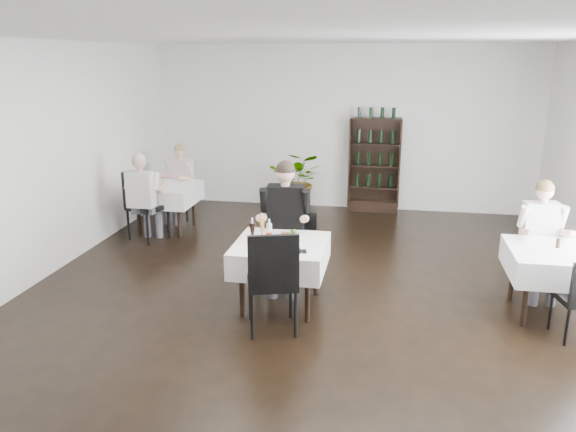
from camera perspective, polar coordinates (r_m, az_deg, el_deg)
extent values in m
plane|color=black|center=(6.59, 1.86, -9.23)|extent=(9.00, 9.00, 0.00)
plane|color=white|center=(5.95, 2.13, 17.85)|extent=(9.00, 9.00, 0.00)
plane|color=white|center=(10.50, 5.64, 8.87)|extent=(7.00, 0.00, 7.00)
plane|color=white|center=(7.44, -25.81, 4.31)|extent=(0.00, 9.00, 9.00)
cube|color=black|center=(10.57, 8.59, 1.06)|extent=(0.90, 0.28, 0.20)
cylinder|color=black|center=(6.24, -4.72, -7.21)|extent=(0.06, 0.06, 0.71)
cylinder|color=black|center=(6.89, -3.15, -4.84)|extent=(0.06, 0.06, 0.71)
cylinder|color=black|center=(6.10, 1.98, -7.72)|extent=(0.06, 0.06, 0.71)
cylinder|color=black|center=(6.77, 2.90, -5.25)|extent=(0.06, 0.06, 0.71)
cube|color=black|center=(6.35, -0.76, -3.07)|extent=(0.85, 0.85, 0.04)
cube|color=white|center=(6.39, -0.76, -4.00)|extent=(1.03, 1.03, 0.30)
cylinder|color=black|center=(9.28, -14.94, 0.19)|extent=(0.06, 0.06, 0.71)
cylinder|color=black|center=(9.87, -13.29, 1.26)|extent=(0.06, 0.06, 0.71)
cylinder|color=black|center=(9.01, -11.02, -0.02)|extent=(0.06, 0.06, 0.71)
cylinder|color=black|center=(9.62, -9.58, 1.09)|extent=(0.06, 0.06, 0.71)
cube|color=black|center=(9.35, -12.35, 2.86)|extent=(0.80, 0.80, 0.04)
cube|color=white|center=(9.37, -12.31, 2.21)|extent=(0.98, 0.98, 0.30)
cylinder|color=black|center=(6.52, 22.99, -7.45)|extent=(0.06, 0.06, 0.71)
cylinder|color=black|center=(7.14, 21.87, -5.29)|extent=(0.06, 0.06, 0.71)
cylinder|color=black|center=(7.31, 27.11, -5.44)|extent=(0.06, 0.06, 0.71)
cube|color=black|center=(6.79, 25.55, -3.45)|extent=(0.80, 0.80, 0.04)
cube|color=white|center=(6.82, 25.44, -4.33)|extent=(0.98, 0.98, 0.30)
imported|color=#2E5E20|center=(10.47, 1.00, 3.64)|extent=(1.00, 0.87, 1.10)
cylinder|color=black|center=(7.05, -0.65, -5.66)|extent=(0.03, 0.03, 0.41)
cylinder|color=black|center=(7.37, -0.06, -4.66)|extent=(0.03, 0.03, 0.41)
cylinder|color=black|center=(6.99, 2.18, -5.88)|extent=(0.03, 0.03, 0.41)
cylinder|color=black|center=(7.31, 2.65, -4.86)|extent=(0.03, 0.03, 0.41)
cube|color=black|center=(7.10, 1.04, -3.53)|extent=(0.42, 0.42, 0.06)
cube|color=black|center=(7.19, 1.33, -1.26)|extent=(0.41, 0.05, 0.44)
cylinder|color=black|center=(6.23, 0.28, -8.19)|extent=(0.04, 0.04, 0.51)
cylinder|color=black|center=(5.83, 0.77, -9.98)|extent=(0.04, 0.04, 0.51)
cylinder|color=black|center=(6.20, -3.85, -8.35)|extent=(0.04, 0.04, 0.51)
cylinder|color=black|center=(5.80, -3.67, -10.17)|extent=(0.04, 0.04, 0.51)
cube|color=black|center=(5.89, -1.64, -6.60)|extent=(0.63, 0.63, 0.08)
cube|color=black|center=(5.56, -1.48, -4.68)|extent=(0.51, 0.20, 0.56)
cylinder|color=black|center=(10.03, -12.15, 0.67)|extent=(0.03, 0.03, 0.41)
cylinder|color=black|center=(10.35, -11.44, 1.19)|extent=(0.03, 0.03, 0.41)
cylinder|color=black|center=(9.91, -10.24, 0.58)|extent=(0.03, 0.03, 0.41)
cylinder|color=black|center=(10.23, -9.59, 1.11)|extent=(0.03, 0.03, 0.41)
cube|color=black|center=(10.07, -10.93, 2.16)|extent=(0.41, 0.41, 0.06)
cube|color=black|center=(10.18, -10.64, 3.72)|extent=(0.41, 0.05, 0.44)
cylinder|color=black|center=(9.06, -12.05, -0.70)|extent=(0.04, 0.04, 0.50)
cylinder|color=black|center=(8.78, -14.08, -1.37)|extent=(0.04, 0.04, 0.50)
cylinder|color=black|center=(9.37, -13.89, -0.26)|extent=(0.04, 0.04, 0.50)
cylinder|color=black|center=(9.10, -15.90, -0.89)|extent=(0.04, 0.04, 0.50)
cube|color=black|center=(9.00, -14.10, 0.92)|extent=(0.66, 0.66, 0.08)
cube|color=black|center=(8.79, -15.33, 2.43)|extent=(0.48, 0.25, 0.54)
cylinder|color=black|center=(7.38, 23.68, -6.11)|extent=(0.03, 0.03, 0.40)
cylinder|color=black|center=(7.64, 22.26, -5.18)|extent=(0.03, 0.03, 0.40)
cylinder|color=black|center=(7.57, 25.87, -5.82)|extent=(0.03, 0.03, 0.40)
cylinder|color=black|center=(7.83, 24.41, -4.93)|extent=(0.03, 0.03, 0.40)
cube|color=black|center=(7.53, 24.25, -3.91)|extent=(0.51, 0.51, 0.06)
cube|color=black|center=(7.60, 23.70, -1.80)|extent=(0.39, 0.18, 0.43)
cylinder|color=black|center=(6.62, 25.11, -8.79)|extent=(0.03, 0.03, 0.41)
cylinder|color=black|center=(6.34, 26.47, -10.09)|extent=(0.03, 0.03, 0.41)
cube|color=#45464D|center=(6.79, -1.36, -2.78)|extent=(0.19, 0.48, 0.16)
cylinder|color=#45464D|center=(6.72, -1.55, -6.14)|extent=(0.12, 0.12, 0.54)
cube|color=#45464D|center=(6.76, 0.51, -2.84)|extent=(0.19, 0.48, 0.16)
cylinder|color=#45464D|center=(6.70, 0.34, -6.22)|extent=(0.12, 0.12, 0.54)
cube|color=black|center=(6.87, -0.24, 0.65)|extent=(0.46, 0.28, 0.61)
cylinder|color=tan|center=(6.62, -2.71, -0.17)|extent=(0.12, 0.35, 0.17)
cylinder|color=tan|center=(6.56, 1.70, -0.30)|extent=(0.12, 0.35, 0.17)
sphere|color=tan|center=(6.73, -0.27, 4.41)|extent=(0.23, 0.23, 0.23)
sphere|color=black|center=(6.73, -0.27, 4.69)|extent=(0.23, 0.23, 0.23)
cube|color=#45464D|center=(9.86, -11.72, 2.36)|extent=(0.24, 0.41, 0.13)
cylinder|color=#45464D|center=(9.81, -12.23, 0.48)|extent=(0.10, 0.10, 0.46)
cube|color=#45464D|center=(9.75, -10.86, 2.25)|extent=(0.24, 0.41, 0.13)
cylinder|color=#45464D|center=(9.70, -11.37, 0.34)|extent=(0.10, 0.10, 0.46)
cube|color=beige|center=(9.88, -10.75, 4.27)|extent=(0.42, 0.31, 0.51)
cylinder|color=tan|center=(9.82, -12.64, 3.98)|extent=(0.16, 0.30, 0.14)
cylinder|color=tan|center=(9.56, -10.64, 3.76)|extent=(0.16, 0.30, 0.14)
sphere|color=tan|center=(9.79, -10.94, 6.50)|extent=(0.20, 0.20, 0.20)
sphere|color=olive|center=(9.79, -10.95, 6.66)|extent=(0.20, 0.20, 0.20)
cube|color=#45464D|center=(8.87, -13.54, 0.87)|extent=(0.14, 0.41, 0.14)
cylinder|color=#45464D|center=(9.11, -12.98, -0.71)|extent=(0.11, 0.11, 0.48)
cube|color=#45464D|center=(8.95, -14.69, 0.92)|extent=(0.14, 0.41, 0.14)
cylinder|color=#45464D|center=(9.19, -14.11, -0.65)|extent=(0.11, 0.11, 0.48)
cube|color=silver|center=(8.67, -14.75, 2.63)|extent=(0.39, 0.22, 0.54)
cylinder|color=tan|center=(8.82, -12.71, 2.87)|extent=(0.08, 0.31, 0.15)
cylinder|color=tan|center=(9.00, -15.37, 2.95)|extent=(0.08, 0.31, 0.15)
sphere|color=tan|center=(8.60, -14.89, 5.33)|extent=(0.21, 0.21, 0.21)
sphere|color=beige|center=(8.60, -14.91, 5.52)|extent=(0.21, 0.21, 0.21)
cube|color=#45464D|center=(7.19, 23.63, -3.69)|extent=(0.18, 0.42, 0.14)
cylinder|color=#45464D|center=(7.13, 23.80, -6.51)|extent=(0.11, 0.11, 0.48)
cube|color=#45464D|center=(7.25, 25.10, -3.69)|extent=(0.18, 0.42, 0.14)
cylinder|color=#45464D|center=(7.20, 25.28, -6.49)|extent=(0.11, 0.11, 0.48)
cube|color=silver|center=(7.29, 24.19, -0.80)|extent=(0.41, 0.25, 0.54)
cylinder|color=tan|center=(6.98, 23.12, -1.55)|extent=(0.11, 0.31, 0.15)
cylinder|color=tan|center=(7.14, 26.56, -1.60)|extent=(0.11, 0.31, 0.15)
sphere|color=tan|center=(7.17, 24.62, 2.31)|extent=(0.21, 0.21, 0.21)
sphere|color=brown|center=(7.17, 24.65, 2.54)|extent=(0.21, 0.21, 0.21)
cube|color=white|center=(6.56, 0.05, -2.00)|extent=(0.26, 0.26, 0.02)
cube|color=#552F18|center=(6.53, -0.25, -1.86)|extent=(0.12, 0.10, 0.02)
sphere|color=#35771F|center=(6.57, 0.65, -1.59)|extent=(0.06, 0.06, 0.06)
cube|color=#9A6D46|center=(6.49, 0.13, -2.03)|extent=(0.11, 0.09, 0.02)
cube|color=white|center=(6.14, -1.12, -3.29)|extent=(0.30, 0.30, 0.02)
cube|color=#552F18|center=(6.13, -1.41, -3.16)|extent=(0.10, 0.09, 0.02)
sphere|color=#35771F|center=(6.16, -0.54, -2.89)|extent=(0.06, 0.06, 0.06)
cube|color=#9A6D46|center=(6.08, -1.05, -3.32)|extent=(0.11, 0.10, 0.02)
cone|color=black|center=(6.29, -3.64, -1.77)|extent=(0.07, 0.07, 0.24)
cylinder|color=silver|center=(6.24, -3.66, -0.45)|extent=(0.02, 0.02, 0.06)
cone|color=#B47D2E|center=(6.46, -2.65, -1.27)|extent=(0.07, 0.07, 0.24)
cylinder|color=silver|center=(6.41, -2.67, 0.03)|extent=(0.02, 0.02, 0.06)
cylinder|color=silver|center=(6.34, -1.92, -1.72)|extent=(0.06, 0.06, 0.22)
cylinder|color=red|center=(6.35, -1.92, -1.85)|extent=(0.07, 0.07, 0.05)
cylinder|color=silver|center=(6.30, -1.94, -0.55)|extent=(0.03, 0.03, 0.05)
cube|color=black|center=(6.06, 1.14, -3.62)|extent=(0.18, 0.16, 0.01)
cylinder|color=silver|center=(6.06, 0.97, -3.53)|extent=(0.05, 0.18, 0.01)
cylinder|color=silver|center=(6.05, 1.31, -3.55)|extent=(0.06, 0.17, 0.01)
cylinder|color=black|center=(6.84, 25.74, -2.50)|extent=(0.05, 0.05, 0.11)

